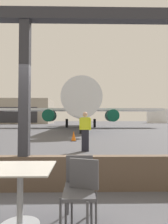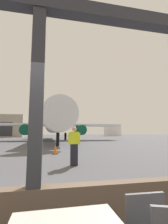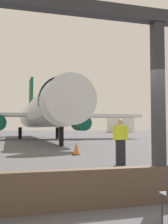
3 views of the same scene
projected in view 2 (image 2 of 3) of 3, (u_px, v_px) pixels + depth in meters
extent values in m
plane|color=#4C4C51|center=(47.00, 139.00, 41.06)|extent=(220.00, 220.00, 0.00)
cube|color=brown|center=(33.00, 213.00, 2.31)|extent=(8.06, 0.24, 0.68)
cube|color=#2D2D33|center=(40.00, 4.00, 2.71)|extent=(8.06, 0.24, 0.24)
cube|color=#2D2D33|center=(36.00, 115.00, 2.48)|extent=(0.20, 0.20, 3.42)
cube|color=#4C4C51|center=(146.00, 215.00, 1.57)|extent=(0.40, 0.05, 0.39)
cylinder|color=silver|center=(54.00, 123.00, 32.74)|extent=(3.64, 30.99, 3.64)
cone|color=silver|center=(60.00, 114.00, 16.45)|extent=(3.46, 2.60, 3.46)
cylinder|color=black|center=(58.00, 115.00, 18.31)|extent=(3.71, 0.90, 3.71)
cube|color=silver|center=(16.00, 125.00, 30.95)|extent=(12.32, 4.20, 0.36)
cube|color=silver|center=(89.00, 125.00, 33.90)|extent=(12.32, 4.20, 0.36)
cylinder|color=#0C4C38|center=(26.00, 130.00, 29.89)|extent=(1.90, 3.20, 1.90)
cylinder|color=#0C4C38|center=(80.00, 130.00, 31.99)|extent=(1.90, 3.20, 1.90)
cube|color=#0C4C38|center=(53.00, 111.00, 46.84)|extent=(0.36, 4.40, 5.20)
cylinder|color=black|center=(58.00, 139.00, 18.26)|extent=(0.36, 0.36, 1.48)
cylinder|color=black|center=(41.00, 137.00, 32.61)|extent=(0.44, 0.44, 1.48)
cylinder|color=black|center=(65.00, 136.00, 33.61)|extent=(0.44, 0.44, 1.48)
cube|color=black|center=(74.00, 155.00, 7.42)|extent=(0.32, 0.20, 0.95)
cube|color=yellow|center=(74.00, 138.00, 7.52)|extent=(0.40, 0.22, 0.55)
sphere|color=tan|center=(74.00, 129.00, 7.57)|extent=(0.22, 0.22, 0.22)
cylinder|color=yellow|center=(69.00, 138.00, 7.58)|extent=(0.09, 0.09, 0.52)
cylinder|color=yellow|center=(79.00, 138.00, 7.45)|extent=(0.09, 0.09, 0.52)
cone|color=orange|center=(55.00, 149.00, 11.43)|extent=(0.32, 0.32, 0.65)
cube|color=black|center=(55.00, 154.00, 11.39)|extent=(0.36, 0.36, 0.03)
cylinder|color=white|center=(113.00, 130.00, 81.76)|extent=(8.55, 8.55, 5.30)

